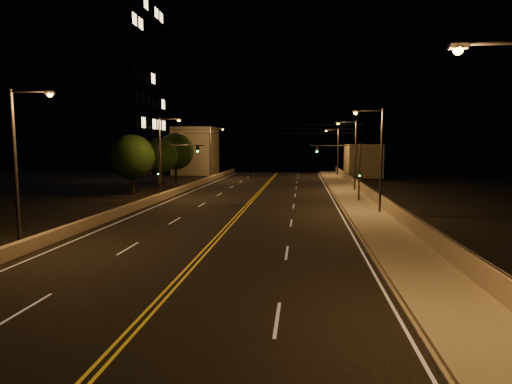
# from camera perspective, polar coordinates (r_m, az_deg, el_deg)

# --- Properties ---
(ground) EXTENTS (160.00, 160.00, 0.00)m
(ground) POSITION_cam_1_polar(r_m,az_deg,el_deg) (14.63, -16.34, -17.55)
(ground) COLOR black
(ground) RESTS_ON ground
(road) EXTENTS (18.00, 120.00, 0.02)m
(road) POSITION_cam_1_polar(r_m,az_deg,el_deg) (33.27, -3.06, -3.85)
(road) COLOR black
(road) RESTS_ON ground
(sidewalk) EXTENTS (3.60, 120.00, 0.30)m
(sidewalk) POSITION_cam_1_polar(r_m,az_deg,el_deg) (33.29, 15.66, -3.83)
(sidewalk) COLOR gray
(sidewalk) RESTS_ON ground
(curb) EXTENTS (0.14, 120.00, 0.15)m
(curb) POSITION_cam_1_polar(r_m,az_deg,el_deg) (33.04, 12.45, -3.95)
(curb) COLOR gray
(curb) RESTS_ON ground
(parapet_wall) EXTENTS (0.30, 120.00, 1.00)m
(parapet_wall) POSITION_cam_1_polar(r_m,az_deg,el_deg) (33.50, 18.48, -2.73)
(parapet_wall) COLOR #9E9283
(parapet_wall) RESTS_ON sidewalk
(jersey_barrier) EXTENTS (0.45, 120.00, 0.73)m
(jersey_barrier) POSITION_cam_1_polar(r_m,az_deg,el_deg) (36.04, -18.47, -2.81)
(jersey_barrier) COLOR #9E9283
(jersey_barrier) RESTS_ON ground
(distant_building_right) EXTENTS (6.00, 10.00, 6.01)m
(distant_building_right) POSITION_cam_1_polar(r_m,az_deg,el_deg) (82.46, 14.03, 4.10)
(distant_building_right) COLOR gray
(distant_building_right) RESTS_ON ground
(distant_building_left) EXTENTS (8.00, 8.00, 9.38)m
(distant_building_left) POSITION_cam_1_polar(r_m,az_deg,el_deg) (86.77, -8.06, 5.43)
(distant_building_left) COLOR gray
(distant_building_left) RESTS_ON ground
(parapet_rail) EXTENTS (0.06, 120.00, 0.06)m
(parapet_rail) POSITION_cam_1_polar(r_m,az_deg,el_deg) (33.42, 18.51, -1.83)
(parapet_rail) COLOR black
(parapet_rail) RESTS_ON parapet_wall
(lane_markings) EXTENTS (17.32, 116.00, 0.00)m
(lane_markings) POSITION_cam_1_polar(r_m,az_deg,el_deg) (33.20, -3.08, -3.85)
(lane_markings) COLOR silver
(lane_markings) RESTS_ON road
(streetlight_1) EXTENTS (2.55, 0.28, 8.83)m
(streetlight_1) POSITION_cam_1_polar(r_m,az_deg,el_deg) (36.94, 15.94, 4.89)
(streetlight_1) COLOR #2D2D33
(streetlight_1) RESTS_ON ground
(streetlight_2) EXTENTS (2.55, 0.28, 8.83)m
(streetlight_2) POSITION_cam_1_polar(r_m,az_deg,el_deg) (54.21, 12.83, 5.33)
(streetlight_2) COLOR #2D2D33
(streetlight_2) RESTS_ON ground
(streetlight_3) EXTENTS (2.55, 0.28, 8.83)m
(streetlight_3) POSITION_cam_1_polar(r_m,az_deg,el_deg) (80.48, 10.67, 5.63)
(streetlight_3) COLOR #2D2D33
(streetlight_3) RESTS_ON ground
(streetlight_4) EXTENTS (2.55, 0.28, 8.83)m
(streetlight_4) POSITION_cam_1_polar(r_m,az_deg,el_deg) (26.45, -28.97, 3.90)
(streetlight_4) COLOR #2D2D33
(streetlight_4) RESTS_ON ground
(streetlight_5) EXTENTS (2.55, 0.28, 8.83)m
(streetlight_5) POSITION_cam_1_polar(r_m,az_deg,el_deg) (47.94, -12.36, 5.24)
(streetlight_5) COLOR #2D2D33
(streetlight_5) RESTS_ON ground
(streetlight_6) EXTENTS (2.55, 0.28, 8.83)m
(streetlight_6) POSITION_cam_1_polar(r_m,az_deg,el_deg) (72.72, -5.92, 5.65)
(streetlight_6) COLOR #2D2D33
(streetlight_6) RESTS_ON ground
(traffic_signal_right) EXTENTS (5.11, 0.31, 6.02)m
(traffic_signal_right) POSITION_cam_1_polar(r_m,az_deg,el_deg) (44.02, 12.33, 3.47)
(traffic_signal_right) COLOR #2D2D33
(traffic_signal_right) RESTS_ON ground
(traffic_signal_left) EXTENTS (5.11, 0.31, 6.02)m
(traffic_signal_left) POSITION_cam_1_polar(r_m,az_deg,el_deg) (45.97, -11.68, 3.60)
(traffic_signal_left) COLOR #2D2D33
(traffic_signal_left) RESTS_ON ground
(overhead_wires) EXTENTS (22.00, 0.03, 0.83)m
(overhead_wires) POSITION_cam_1_polar(r_m,az_deg,el_deg) (42.19, -1.03, 8.37)
(overhead_wires) COLOR black
(building_tower) EXTENTS (24.00, 15.00, 30.74)m
(building_tower) POSITION_cam_1_polar(r_m,az_deg,el_deg) (77.09, -22.47, 12.46)
(building_tower) COLOR gray
(building_tower) RESTS_ON ground
(tree_0) EXTENTS (5.25, 5.25, 7.12)m
(tree_0) POSITION_cam_1_polar(r_m,az_deg,el_deg) (52.46, -16.21, 4.52)
(tree_0) COLOR black
(tree_0) RESTS_ON ground
(tree_1) EXTENTS (5.09, 5.09, 6.90)m
(tree_1) POSITION_cam_1_polar(r_m,az_deg,el_deg) (62.40, -12.72, 4.73)
(tree_1) COLOR black
(tree_1) RESTS_ON ground
(tree_2) EXTENTS (5.70, 5.70, 7.73)m
(tree_2) POSITION_cam_1_polar(r_m,az_deg,el_deg) (68.47, -10.69, 5.33)
(tree_2) COLOR black
(tree_2) RESTS_ON ground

